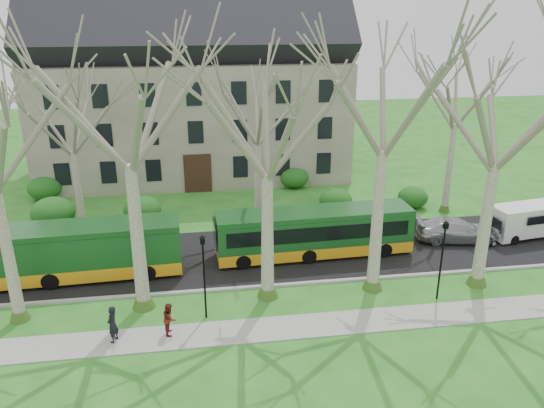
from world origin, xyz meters
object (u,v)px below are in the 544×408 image
(bus_lead, at_px, (64,252))
(bus_follow, at_px, (314,232))
(pedestrian_a, at_px, (112,324))
(sedan, at_px, (456,230))
(pedestrian_b, at_px, (170,318))
(van_a, at_px, (528,221))

(bus_lead, height_order, bus_follow, bus_lead)
(bus_lead, distance_m, bus_follow, 14.38)
(bus_lead, xyz_separation_m, pedestrian_a, (3.38, -6.61, -0.70))
(bus_lead, relative_size, pedestrian_a, 7.11)
(bus_follow, relative_size, sedan, 2.31)
(pedestrian_b, bearing_deg, bus_lead, 43.31)
(pedestrian_b, bearing_deg, bus_follow, -49.17)
(bus_lead, distance_m, pedestrian_b, 8.70)
(sedan, bearing_deg, pedestrian_b, 123.93)
(pedestrian_a, xyz_separation_m, pedestrian_b, (2.52, 0.27, -0.11))
(bus_lead, bearing_deg, pedestrian_b, -49.56)
(bus_lead, xyz_separation_m, sedan, (23.90, 1.48, -0.85))
(sedan, xyz_separation_m, pedestrian_b, (-18.00, -7.82, 0.04))
(sedan, distance_m, van_a, 4.92)
(bus_lead, height_order, sedan, bus_lead)
(bus_follow, xyz_separation_m, van_a, (14.46, 0.54, -0.38))
(bus_lead, relative_size, van_a, 2.51)
(van_a, bearing_deg, pedestrian_b, -169.41)
(sedan, height_order, van_a, van_a)
(van_a, bearing_deg, sedan, 171.00)
(bus_follow, distance_m, sedan, 9.60)
(van_a, height_order, pedestrian_a, van_a)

